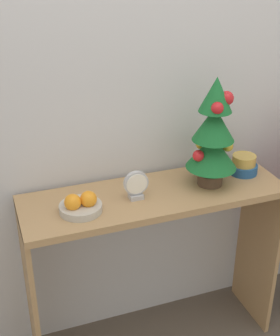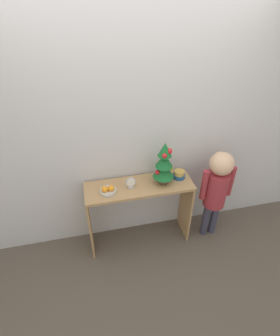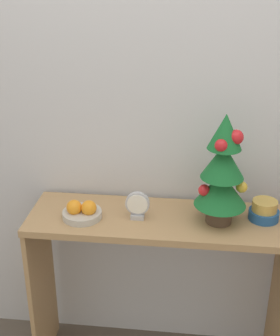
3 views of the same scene
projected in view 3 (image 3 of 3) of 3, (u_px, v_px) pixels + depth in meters
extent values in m
cube|color=silver|center=(164.00, 102.00, 1.99)|extent=(7.00, 0.05, 2.50)
cube|color=tan|center=(159.00, 220.00, 1.98)|extent=(1.11, 0.35, 0.03)
cube|color=tan|center=(42.00, 286.00, 2.19)|extent=(0.02, 0.32, 0.81)
cube|color=tan|center=(279.00, 303.00, 2.08)|extent=(0.02, 0.32, 0.81)
cylinder|color=#4C3828|center=(219.00, 216.00, 1.93)|extent=(0.11, 0.11, 0.05)
cylinder|color=brown|center=(219.00, 207.00, 1.91)|extent=(0.02, 0.02, 0.04)
cone|color=#19662D|center=(221.00, 189.00, 1.88)|extent=(0.21, 0.21, 0.14)
cone|color=#19662D|center=(223.00, 161.00, 1.83)|extent=(0.17, 0.17, 0.14)
cone|color=#19662D|center=(225.00, 131.00, 1.78)|extent=(0.13, 0.13, 0.14)
sphere|color=red|center=(204.00, 190.00, 1.88)|extent=(0.05, 0.05, 0.05)
sphere|color=red|center=(236.00, 137.00, 1.77)|extent=(0.06, 0.06, 0.06)
sphere|color=red|center=(221.00, 145.00, 1.76)|extent=(0.05, 0.05, 0.05)
sphere|color=gold|center=(213.00, 180.00, 1.91)|extent=(0.04, 0.04, 0.04)
sphere|color=gold|center=(242.00, 187.00, 1.88)|extent=(0.05, 0.05, 0.05)
cylinder|color=#B7B2A8|center=(82.00, 214.00, 1.96)|extent=(0.17, 0.17, 0.03)
sphere|color=orange|center=(89.00, 208.00, 1.94)|extent=(0.07, 0.07, 0.07)
sphere|color=orange|center=(74.00, 207.00, 1.94)|extent=(0.07, 0.07, 0.07)
cylinder|color=#235189|center=(264.00, 215.00, 1.95)|extent=(0.13, 0.13, 0.04)
cylinder|color=gold|center=(265.00, 206.00, 1.93)|extent=(0.10, 0.10, 0.04)
cube|color=#B2B2B7|center=(138.00, 216.00, 1.96)|extent=(0.06, 0.04, 0.02)
cylinder|color=#B2B2B7|center=(138.00, 203.00, 1.94)|extent=(0.10, 0.02, 0.10)
cylinder|color=white|center=(137.00, 204.00, 1.93)|extent=(0.09, 0.00, 0.09)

